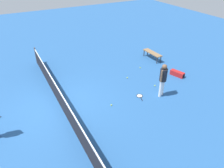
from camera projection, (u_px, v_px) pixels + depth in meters
name	position (u px, v px, depth m)	size (l,w,h in m)	color
ground_plane	(60.00, 105.00, 9.88)	(40.00, 40.00, 0.00)	#265693
court_net	(59.00, 96.00, 9.62)	(10.09, 0.09, 1.07)	#4C4C51
player_near_side	(163.00, 78.00, 10.03)	(0.45, 0.51, 1.70)	white
tennis_racket_near_player	(140.00, 96.00, 10.47)	(0.61, 0.39, 0.03)	black
tennis_ball_near_player	(140.00, 68.00, 13.03)	(0.07, 0.07, 0.07)	#C6E033
tennis_ball_by_net	(111.00, 105.00, 9.82)	(0.07, 0.07, 0.07)	#C6E033
tennis_ball_midcourt	(127.00, 78.00, 11.97)	(0.07, 0.07, 0.07)	#C6E033
tennis_ball_baseline	(155.00, 86.00, 11.27)	(0.07, 0.07, 0.07)	#C6E033
courtside_bench	(152.00, 53.00, 13.95)	(1.51, 0.45, 0.48)	olive
equipment_bag	(178.00, 74.00, 12.14)	(0.85, 0.51, 0.28)	#B21E1E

